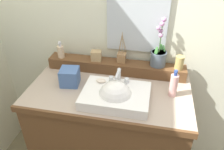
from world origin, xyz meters
The scene contains 13 objects.
wall_back centered at (0.00, 0.43, 1.33)m, with size 2.92×0.20×2.66m, color silver.
vanity_cabinet centered at (0.00, 0.00, 0.45)m, with size 1.16×0.65×0.90m.
back_ledge centered at (0.00, 0.24, 0.94)m, with size 1.09×0.13×0.09m, color brown.
sink_basin centered at (0.07, -0.12, 0.93)m, with size 0.44×0.32×0.26m.
soap_bar centered at (-0.05, -0.03, 0.98)m, with size 0.07×0.04×0.02m, color beige.
potted_plant centered at (0.32, 0.26, 1.07)m, with size 0.12×0.12×0.38m.
soap_dispenser centered at (-0.45, 0.23, 1.04)m, with size 0.05×0.06×0.14m.
tumbler_cup centered at (0.48, 0.23, 1.04)m, with size 0.06×0.06×0.10m, color tan.
reed_diffuser centered at (0.05, 0.26, 1.02)m, with size 0.07×0.11×0.25m.
trinket_box centered at (-0.16, 0.24, 1.03)m, with size 0.08×0.06×0.08m, color tan.
lotion_bottle centered at (0.44, 0.01, 0.98)m, with size 0.05×0.06×0.20m.
tissue_box centered at (-0.29, 0.00, 0.96)m, with size 0.13×0.13×0.13m, color #4666A0.
mirror centered at (0.14, 0.32, 1.30)m, with size 0.45×0.02×0.47m, color silver.
Camera 1 is at (0.29, -1.28, 1.84)m, focal length 35.93 mm.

